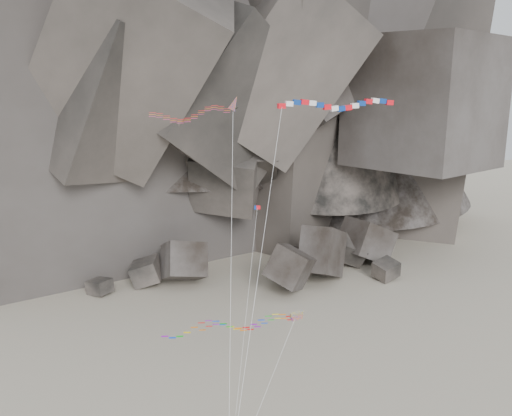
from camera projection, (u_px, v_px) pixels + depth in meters
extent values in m
plane|color=gray|center=(236.00, 413.00, 56.01)|extent=(260.00, 260.00, 0.00)
cube|color=#47423F|center=(290.00, 277.00, 85.06)|extent=(9.34, 8.27, 8.27)
cube|color=#47423F|center=(322.00, 259.00, 89.87)|extent=(9.65, 10.28, 9.54)
cube|color=#47423F|center=(291.00, 261.00, 94.67)|extent=(4.20, 3.99, 4.01)
cube|color=#47423F|center=(100.00, 288.00, 85.00)|extent=(4.42, 4.39, 2.45)
cube|color=#47423F|center=(14.00, 289.00, 84.68)|extent=(3.63, 3.09, 2.53)
cube|color=#47423F|center=(366.00, 248.00, 97.49)|extent=(10.57, 8.83, 8.45)
cube|color=#47423F|center=(386.00, 273.00, 90.44)|extent=(4.60, 4.59, 3.64)
cube|color=#47423F|center=(57.00, 282.00, 86.35)|extent=(3.45, 2.99, 3.17)
cube|color=#47423F|center=(184.00, 269.00, 87.99)|extent=(7.39, 8.06, 7.98)
cube|color=#47423F|center=(147.00, 275.00, 88.38)|extent=(5.71, 5.43, 4.49)
cube|color=#47423F|center=(353.00, 256.00, 96.73)|extent=(6.19, 6.82, 6.38)
cylinder|color=silver|center=(231.00, 281.00, 48.06)|extent=(3.52, 14.66, 28.27)
cube|color=red|center=(281.00, 106.00, 52.48)|extent=(0.72, 0.50, 0.47)
cube|color=white|center=(289.00, 104.00, 52.60)|extent=(0.76, 0.50, 0.52)
cube|color=navy|center=(297.00, 102.00, 52.70)|extent=(0.78, 0.50, 0.55)
cube|color=red|center=(305.00, 102.00, 52.80)|extent=(0.78, 0.50, 0.56)
cube|color=white|center=(312.00, 103.00, 52.93)|extent=(0.76, 0.50, 0.53)
cube|color=navy|center=(320.00, 105.00, 53.09)|extent=(0.73, 0.50, 0.48)
cube|color=red|center=(327.00, 107.00, 53.29)|extent=(0.75, 0.50, 0.51)
cube|color=white|center=(334.00, 108.00, 53.53)|extent=(0.77, 0.50, 0.55)
cube|color=navy|center=(341.00, 109.00, 53.78)|extent=(0.78, 0.50, 0.56)
cube|color=red|center=(348.00, 108.00, 54.04)|extent=(0.77, 0.50, 0.54)
cube|color=white|center=(355.00, 106.00, 54.28)|extent=(0.74, 0.50, 0.49)
cube|color=navy|center=(361.00, 103.00, 54.50)|extent=(0.74, 0.50, 0.50)
cube|color=red|center=(368.00, 101.00, 54.69)|extent=(0.77, 0.50, 0.54)
cube|color=white|center=(375.00, 101.00, 54.87)|extent=(0.78, 0.50, 0.56)
cube|color=navy|center=(382.00, 101.00, 55.03)|extent=(0.77, 0.50, 0.55)
cube|color=red|center=(389.00, 102.00, 55.19)|extent=(0.75, 0.50, 0.51)
cylinder|color=silver|center=(257.00, 281.00, 48.25)|extent=(7.97, 13.99, 28.20)
cube|color=#DEB20C|center=(297.00, 314.00, 54.07)|extent=(1.36, 0.60, 0.74)
cube|color=#0CB219|center=(297.00, 318.00, 53.97)|extent=(1.14, 0.45, 0.51)
cylinder|color=silver|center=(266.00, 392.00, 49.13)|extent=(8.72, 10.73, 8.88)
cube|color=red|center=(257.00, 207.00, 51.78)|extent=(0.55, 0.19, 0.36)
cube|color=navy|center=(255.00, 208.00, 51.75)|extent=(0.21, 0.10, 0.37)
cylinder|color=silver|center=(244.00, 336.00, 47.99)|extent=(5.11, 11.81, 19.28)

